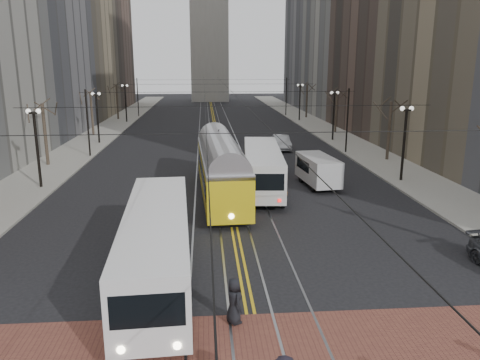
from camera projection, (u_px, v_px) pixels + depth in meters
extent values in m
plane|color=black|center=(248.00, 301.00, 18.20)|extent=(260.00, 260.00, 0.00)
cube|color=gray|center=(101.00, 134.00, 60.60)|extent=(5.00, 140.00, 0.15)
cube|color=gray|center=(328.00, 132.00, 62.82)|extent=(5.00, 140.00, 0.15)
cube|color=gray|center=(216.00, 134.00, 61.73)|extent=(4.80, 130.00, 0.02)
cube|color=gold|center=(216.00, 134.00, 61.73)|extent=(0.42, 130.00, 0.01)
cube|color=brown|center=(84.00, 8.00, 94.67)|extent=(16.00, 20.00, 40.00)
cube|color=brown|center=(412.00, 0.00, 60.48)|extent=(16.00, 20.00, 34.00)
cube|color=slate|center=(331.00, 10.00, 98.45)|extent=(16.00, 20.00, 40.00)
cylinder|color=black|center=(38.00, 151.00, 33.92)|extent=(0.20, 0.20, 5.60)
cylinder|color=black|center=(98.00, 120.00, 53.27)|extent=(0.20, 0.20, 5.60)
cylinder|color=black|center=(126.00, 105.00, 72.61)|extent=(0.20, 0.20, 5.60)
cylinder|color=black|center=(404.00, 146.00, 35.95)|extent=(0.20, 0.20, 5.60)
cylinder|color=black|center=(333.00, 117.00, 55.30)|extent=(0.20, 0.20, 5.60)
cylinder|color=black|center=(300.00, 103.00, 74.65)|extent=(0.20, 0.20, 5.60)
cylinder|color=#382D23|center=(45.00, 135.00, 41.51)|extent=(0.28, 0.28, 5.60)
cylinder|color=#382D23|center=(92.00, 114.00, 58.92)|extent=(0.28, 0.28, 5.60)
cylinder|color=#382D23|center=(117.00, 103.00, 76.34)|extent=(0.28, 0.28, 5.60)
cylinder|color=#382D23|center=(389.00, 132.00, 43.84)|extent=(0.28, 0.28, 5.60)
cylinder|color=#382D23|center=(336.00, 112.00, 61.25)|extent=(0.28, 0.28, 5.60)
cylinder|color=#382D23|center=(307.00, 101.00, 78.66)|extent=(0.28, 0.28, 5.60)
cylinder|color=black|center=(204.00, 88.00, 60.17)|extent=(0.03, 120.00, 0.03)
cylinder|color=black|center=(227.00, 87.00, 60.39)|extent=(0.03, 120.00, 0.03)
cylinder|color=black|center=(88.00, 124.00, 45.46)|extent=(0.16, 0.16, 6.60)
cylinder|color=black|center=(138.00, 98.00, 80.29)|extent=(0.16, 0.16, 6.60)
cylinder|color=black|center=(347.00, 121.00, 47.38)|extent=(0.16, 0.16, 6.60)
cylinder|color=black|center=(286.00, 97.00, 82.21)|extent=(0.16, 0.16, 6.60)
cube|color=silver|center=(157.00, 247.00, 19.51)|extent=(3.19, 12.38, 3.07)
cube|color=gold|center=(221.00, 173.00, 32.15)|extent=(3.23, 14.29, 3.34)
cube|color=silver|center=(262.00, 169.00, 34.02)|extent=(3.42, 11.70, 3.01)
cube|color=silver|center=(318.00, 172.00, 35.00)|extent=(2.51, 5.32, 2.27)
imported|color=#404348|center=(271.00, 164.00, 39.60)|extent=(2.23, 4.45, 1.46)
imported|color=#AAACB2|center=(281.00, 142.00, 50.28)|extent=(1.64, 4.62, 1.52)
imported|color=black|center=(234.00, 301.00, 16.49)|extent=(0.82, 0.97, 1.69)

